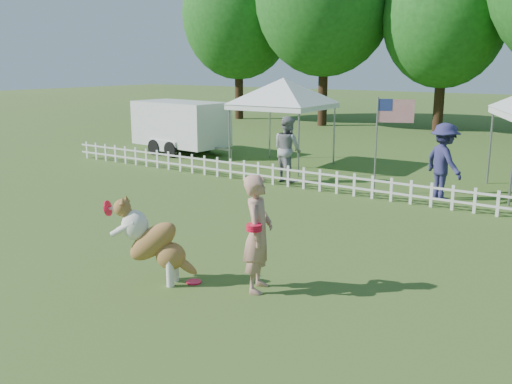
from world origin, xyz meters
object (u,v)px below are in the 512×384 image
Objects in this scene: handler at (258,233)px; dog at (154,242)px; flag_pole at (376,146)px; frisbee_on_turf at (194,282)px; spectator_a at (288,149)px; canopy_tent_left at (283,124)px; cargo_trailer at (181,127)px; spectator_b at (444,162)px.

dog is (-1.49, -0.67, -0.22)m from handler.
dog is 0.53× the size of flag_pole.
dog is 5.61× the size of frisbee_on_turf.
spectator_a reaches higher than dog.
flag_pole is at bearing -157.15° from spectator_a.
canopy_tent_left is 2.49m from spectator_a.
dog is 10.55m from canopy_tent_left.
flag_pole reaches higher than spectator_a.
handler is at bearing -37.94° from cargo_trailer.
cargo_trailer is (-9.00, 9.69, 0.98)m from frisbee_on_turf.
frisbee_on_turf is at bearing -67.94° from canopy_tent_left.
spectator_b is (4.35, 0.36, 0.01)m from spectator_a.
spectator_b is at bearing -4.85° from cargo_trailer.
frisbee_on_turf is 8.04m from spectator_b.
cargo_trailer is at bearing 175.06° from canopy_tent_left.
flag_pole is 1.33× the size of spectator_a.
dog is 0.47× the size of canopy_tent_left.
spectator_b is (5.77, -1.64, -0.45)m from canopy_tent_left.
spectator_b reaches higher than spectator_a.
dog is at bearing -71.16° from canopy_tent_left.
handler is 0.71× the size of flag_pole.
flag_pole is (-0.18, 7.42, 1.25)m from frisbee_on_turf.
dog is 0.70× the size of spectator_b.
handler is 13.67m from cargo_trailer.
flag_pole is at bearing -9.27° from cargo_trailer.
canopy_tent_left is at bearing 86.94° from dog.
handler reaches higher than dog.
dog is 0.89m from frisbee_on_turf.
cargo_trailer is at bearing 105.99° from dog.
spectator_b reaches higher than handler.
canopy_tent_left reaches higher than cargo_trailer.
cargo_trailer is at bearing 4.32° from spectator_a.
spectator_a is at bearing -14.71° from cargo_trailer.
spectator_a is (-2.40, 7.81, 0.28)m from dog.
canopy_tent_left reaches higher than flag_pole.
flag_pole reaches higher than cargo_trailer.
cargo_trailer reaches higher than frisbee_on_turf.
handler is 8.13m from spectator_a.
handler is at bearing -62.27° from canopy_tent_left.
spectator_b is at bearing -151.10° from spectator_a.
frisbee_on_turf is 13.26m from cargo_trailer.
canopy_tent_left is 4.62m from flag_pole.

